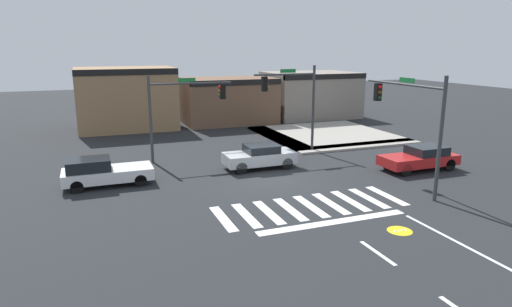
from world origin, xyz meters
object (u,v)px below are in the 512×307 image
object	(u,v)px
traffic_signal_northwest	(184,102)
car_silver	(260,156)
car_red	(420,158)
traffic_signal_southeast	(410,111)
traffic_signal_northeast	(293,95)
car_white	(103,172)

from	to	relation	value
traffic_signal_northwest	car_silver	world-z (taller)	traffic_signal_northwest
car_red	traffic_signal_southeast	bearing A→B (deg)	38.42
traffic_signal_northeast	car_silver	distance (m)	5.52
traffic_signal_northwest	car_red	size ratio (longest dim) A/B	1.18
car_silver	traffic_signal_northeast	bearing A→B (deg)	39.62
traffic_signal_southeast	car_silver	size ratio (longest dim) A/B	1.39
traffic_signal_northwest	car_white	bearing A→B (deg)	-143.36
traffic_signal_northeast	car_silver	size ratio (longest dim) A/B	1.39
car_red	traffic_signal_northwest	bearing A→B (deg)	-30.48
traffic_signal_northeast	car_white	size ratio (longest dim) A/B	1.30
car_red	car_white	bearing A→B (deg)	-11.11
traffic_signal_northwest	car_red	xyz separation A→B (m)	(12.39, -7.29, -2.97)
traffic_signal_southeast	car_white	distance (m)	15.94
traffic_signal_southeast	car_red	world-z (taller)	traffic_signal_southeast
traffic_signal_northeast	car_white	distance (m)	13.09
car_white	car_red	distance (m)	17.89
car_silver	traffic_signal_southeast	bearing A→B (deg)	-47.60
traffic_signal_northwest	traffic_signal_southeast	distance (m)	13.47
traffic_signal_southeast	car_white	xyz separation A→B (m)	(-14.45, 5.91, -3.24)
car_white	car_red	xyz separation A→B (m)	(17.55, -3.45, -0.02)
traffic_signal_northwest	car_white	xyz separation A→B (m)	(-5.17, -3.84, -2.95)
car_white	car_silver	bearing A→B (deg)	1.33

